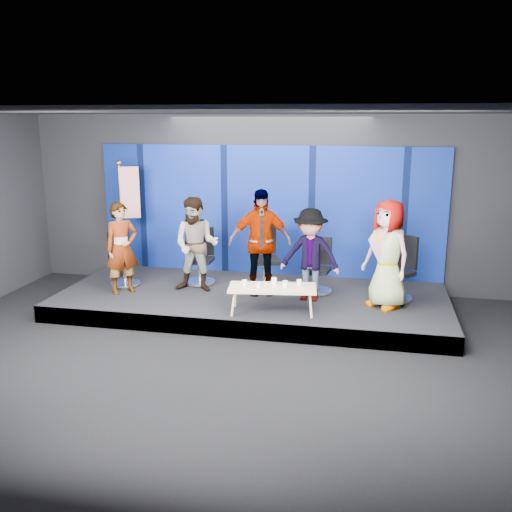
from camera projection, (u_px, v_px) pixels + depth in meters
The scene contains 21 objects.
ground at pixel (216, 364), 8.13m from camera, with size 10.00×10.00×0.00m, color black.
room_walls at pixel (212, 195), 7.56m from camera, with size 10.02×8.02×3.51m.
riser at pixel (253, 301), 10.47m from camera, with size 7.00×3.00×0.30m, color black.
backdrop at pixel (268, 211), 11.51m from camera, with size 7.00×0.08×2.60m, color #06154F.
chair_a at pixel (123, 268), 10.90m from camera, with size 0.82×0.82×1.03m.
panelist_a at pixel (122, 248), 10.31m from camera, with size 0.61×0.40×1.66m, color black.
chair_b at pixel (201, 265), 11.01m from camera, with size 0.62×0.62×1.08m.
panelist_b at pixel (196, 245), 10.40m from camera, with size 0.85×0.66×1.74m, color black.
chair_c at pixel (264, 266), 10.84m from camera, with size 0.83×0.83×1.18m.
panelist_c at pixel (260, 242), 10.22m from camera, with size 1.12×0.47×1.92m, color black.
chair_d at pixel (318, 275), 10.44m from camera, with size 0.64×0.64×1.00m.
panelist_d at pixel (310, 255), 9.88m from camera, with size 1.05×0.60×1.63m, color black.
chair_e at pixel (397, 279), 10.01m from camera, with size 0.90×0.90×1.13m.
panelist_e at pixel (387, 254), 9.48m from camera, with size 0.90×0.58×1.83m, color black.
coffee_table at pixel (272, 289), 9.33m from camera, with size 1.50×0.80×0.44m.
mug_a at pixel (245, 283), 9.37m from camera, with size 0.08×0.08×0.10m, color silver.
mug_b at pixel (258, 285), 9.26m from camera, with size 0.08×0.08×0.09m, color silver.
mug_c at pixel (274, 281), 9.45m from camera, with size 0.09×0.09×0.11m, color silver.
mug_d at pixel (285, 284), 9.28m from camera, with size 0.09×0.09×0.11m, color silver.
mug_e at pixel (299, 283), 9.38m from camera, with size 0.08×0.08×0.10m, color silver.
flag_stand at pixel (127, 215), 11.37m from camera, with size 0.52×0.31×2.32m.
Camera 1 is at (2.12, -7.26, 3.42)m, focal length 40.00 mm.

